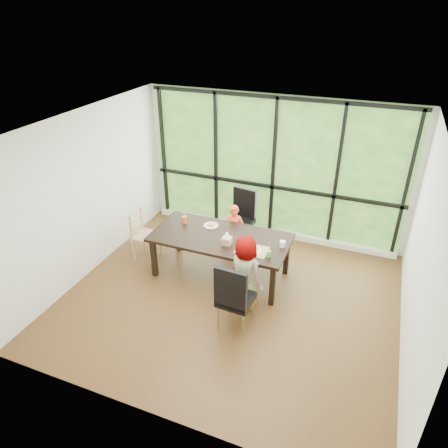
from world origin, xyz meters
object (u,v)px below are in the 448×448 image
at_px(dining_table, 221,256).
at_px(green_cup, 269,254).
at_px(tissue_box, 227,241).
at_px(plate_far, 211,225).
at_px(child_older, 247,273).
at_px(chair_window_leather, 240,219).
at_px(chair_interior_leather, 236,295).
at_px(orange_cup, 185,220).
at_px(child_toddler, 234,231).
at_px(chair_end_beech, 146,236).
at_px(plate_near, 253,250).
at_px(white_mug, 283,244).

distance_m(dining_table, green_cup, 1.03).
bearing_deg(tissue_box, plate_far, 135.80).
height_order(child_older, tissue_box, child_older).
xyz_separation_m(chair_window_leather, chair_interior_leather, (0.70, -2.10, 0.00)).
xyz_separation_m(dining_table, orange_cup, (-0.74, 0.19, 0.44)).
height_order(child_older, orange_cup, child_older).
distance_m(plate_far, green_cup, 1.29).
bearing_deg(plate_far, child_toddler, 54.08).
height_order(chair_end_beech, child_older, child_older).
height_order(dining_table, chair_interior_leather, chair_interior_leather).
relative_size(chair_interior_leather, orange_cup, 8.90).
xyz_separation_m(plate_near, white_mug, (0.38, 0.28, 0.04)).
distance_m(chair_end_beech, plate_far, 1.21).
bearing_deg(dining_table, white_mug, 3.75).
relative_size(chair_interior_leather, plate_near, 4.42).
bearing_deg(tissue_box, child_toddler, 102.35).
xyz_separation_m(child_toddler, child_older, (0.66, -1.25, 0.10)).
height_order(chair_window_leather, chair_end_beech, chair_window_leather).
xyz_separation_m(dining_table, white_mug, (1.01, 0.07, 0.42)).
bearing_deg(dining_table, green_cup, -18.08).
height_order(plate_far, plate_near, same).
height_order(chair_interior_leather, orange_cup, chair_interior_leather).
height_order(child_toddler, green_cup, child_toddler).
distance_m(chair_interior_leather, green_cup, 0.85).
relative_size(plate_far, white_mug, 2.62).
relative_size(chair_end_beech, white_mug, 9.51).
height_order(plate_near, green_cup, green_cup).
bearing_deg(orange_cup, dining_table, -14.60).
height_order(chair_window_leather, plate_far, chair_window_leather).
xyz_separation_m(green_cup, tissue_box, (-0.71, 0.11, 0.01)).
height_order(chair_window_leather, green_cup, chair_window_leather).
bearing_deg(child_toddler, chair_window_leather, 88.18).
xyz_separation_m(plate_near, orange_cup, (-1.37, 0.41, 0.05)).
xyz_separation_m(chair_end_beech, plate_far, (1.14, 0.26, 0.31)).
xyz_separation_m(dining_table, chair_interior_leather, (0.66, -1.06, 0.17)).
bearing_deg(child_toddler, plate_near, -61.59).
bearing_deg(tissue_box, chair_interior_leather, -61.43).
distance_m(child_older, orange_cup, 1.62).
distance_m(orange_cup, white_mug, 1.76).
bearing_deg(tissue_box, plate_near, -3.65).
height_order(chair_end_beech, child_toddler, child_toddler).
relative_size(chair_end_beech, green_cup, 8.59).
distance_m(child_older, plate_near, 0.42).
height_order(dining_table, plate_near, plate_near).
xyz_separation_m(chair_window_leather, white_mug, (1.05, -0.98, 0.26)).
bearing_deg(chair_end_beech, chair_window_leather, -55.13).
xyz_separation_m(chair_interior_leather, chair_end_beech, (-2.08, 1.06, -0.09)).
height_order(dining_table, white_mug, white_mug).
xyz_separation_m(child_older, white_mug, (0.35, 0.67, 0.20)).
xyz_separation_m(plate_far, white_mug, (1.29, -0.20, 0.04)).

